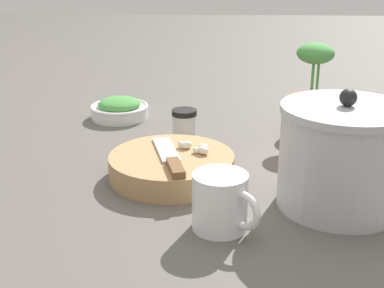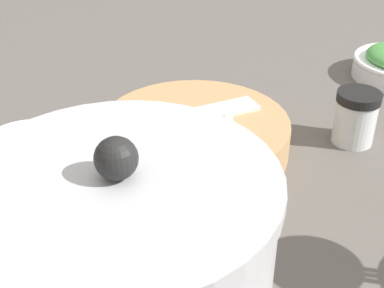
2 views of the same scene
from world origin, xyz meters
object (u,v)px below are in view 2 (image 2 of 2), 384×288
Objects in this scene: chef_knife at (175,119)px; coffee_mug at (29,178)px; spice_jar at (355,117)px; garlic_cloves at (220,132)px; cutting_board at (195,136)px; stock_pot at (127,276)px.

coffee_mug is (0.17, 0.09, -0.00)m from chef_knife.
chef_knife is at bearing -3.42° from spice_jar.
cutting_board is at bearing -64.60° from garlic_cloves.
garlic_cloves is at bearing -168.00° from coffee_mug.
spice_jar is 0.41m from coffee_mug.
garlic_cloves is 0.28m from stock_pot.
stock_pot reaches higher than garlic_cloves.
coffee_mug is at bearing -66.13° from stock_pot.
chef_knife is 0.95× the size of stock_pot.
garlic_cloves is at bearing 32.12° from chef_knife.
cutting_board is 1.12× the size of stock_pot.
coffee_mug is at bearing 12.00° from garlic_cloves.
spice_jar reaches higher than garlic_cloves.
chef_knife reaches higher than cutting_board.
coffee_mug reaches higher than spice_jar.
coffee_mug is at bearing 10.77° from spice_jar.
coffee_mug is 0.49× the size of stock_pot.
coffee_mug is at bearing -75.97° from chef_knife.
garlic_cloves is at bearing -117.31° from stock_pot.
cutting_board is 0.21m from spice_jar.
chef_knife is at bearing -0.08° from cutting_board.
chef_knife is 0.30m from stock_pot.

